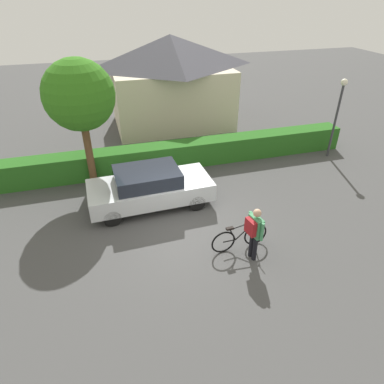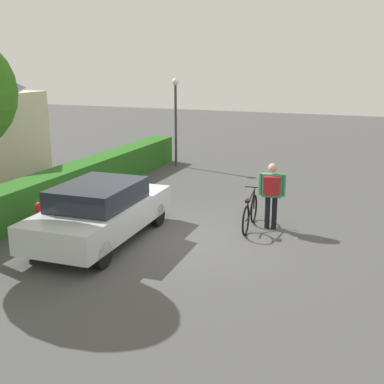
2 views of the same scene
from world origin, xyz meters
The scene contains 7 objects.
ground_plane centered at (0.00, 0.00, 0.00)m, with size 60.00×60.00×0.00m, color #464646.
hedge_row centered at (0.00, 4.62, 0.52)m, with size 17.26×0.90×1.04m, color #26621C.
parked_car_near centered at (-0.78, 1.91, 0.73)m, with size 4.31×1.94×1.41m.
bicycle centered at (1.34, -1.15, 0.41)m, with size 1.80×0.50×0.97m.
person_rider centered at (1.51, -1.64, 1.03)m, with size 0.41×0.67×1.69m.
street_lamp centered at (7.77, 3.62, 2.31)m, with size 0.28×0.28×3.47m.
fire_hydrant centered at (-0.89, 3.57, 0.41)m, with size 0.20×0.20×0.81m.
Camera 2 is at (-10.33, -4.11, 4.15)m, focal length 46.33 mm.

